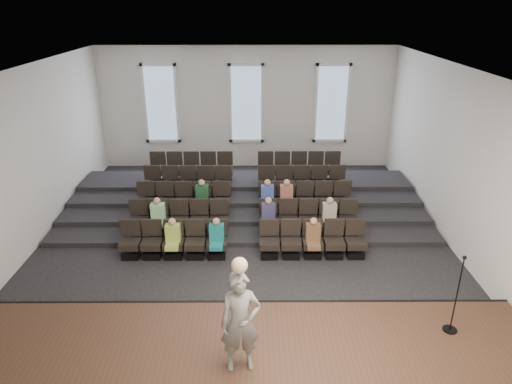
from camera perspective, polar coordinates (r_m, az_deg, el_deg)
ground at (r=13.41m, az=-1.55°, el=-6.77°), size 14.00×14.00×0.00m
ceiling at (r=11.76m, az=-1.81°, el=14.95°), size 12.00×14.00×0.02m
wall_back at (r=19.12m, az=-1.22°, el=10.42°), size 12.00×0.04×5.00m
wall_front at (r=6.22m, az=-3.12°, el=-18.92°), size 12.00×0.04×5.00m
wall_left at (r=13.88m, az=-27.41°, el=2.93°), size 0.04×14.00×5.00m
wall_right at (r=13.62m, az=24.59°, el=3.09°), size 0.04×14.00×5.00m
stage at (r=9.15m, az=-2.22°, el=-21.39°), size 11.80×3.60×0.50m
stage_lip at (r=10.49m, az=-1.92°, el=-14.62°), size 11.80×0.06×0.52m
risers at (r=16.16m, az=-1.34°, el=-0.58°), size 11.80×4.80×0.60m
seating_rows at (r=14.47m, az=-1.46°, el=-1.40°), size 6.80×4.70×1.67m
windows at (r=19.01m, az=-1.23°, el=10.97°), size 8.44×0.10×3.24m
audience at (r=13.42m, az=-1.20°, el=-2.73°), size 5.45×2.64×1.10m
speaker at (r=8.23m, az=-1.96°, el=-15.96°), size 0.78×0.57×1.96m
mic_stand at (r=10.07m, az=23.51°, el=-13.28°), size 0.29×0.29×1.73m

